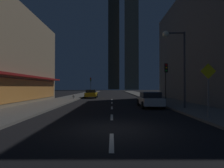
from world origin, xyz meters
name	(u,v)px	position (x,y,z in m)	size (l,w,h in m)	color
ground_plane	(112,96)	(0.00, 32.00, -0.05)	(78.00, 136.00, 0.10)	black
sidewalk_right	(144,95)	(7.00, 32.00, 0.07)	(4.00, 76.00, 0.15)	#605E59
sidewalk_left	(80,95)	(-7.00, 32.00, 0.07)	(4.00, 76.00, 0.15)	#605E59
lane_marking_center	(112,108)	(0.00, 8.40, 0.01)	(0.16, 23.00, 0.01)	silver
building_apartment_right	(220,49)	(14.50, 16.00, 7.05)	(11.00, 20.00, 14.10)	slate
skyscraper_distant_tall	(114,36)	(1.30, 128.07, 39.96)	(8.19, 6.71, 79.91)	#353328
skyscraper_distant_mid	(131,43)	(13.21, 114.72, 31.34)	(8.90, 6.54, 62.69)	#65604C
car_parked_near	(150,99)	(3.60, 8.79, 0.74)	(1.98, 4.24, 1.45)	silver
car_parked_far	(91,94)	(-3.60, 23.29, 0.74)	(1.98, 4.24, 1.45)	gold
fire_hydrant_far_left	(74,96)	(-5.90, 19.64, 0.45)	(0.42, 0.30, 0.65)	#B2B2B2
traffic_light_near_right	(166,74)	(5.50, 10.08, 3.19)	(0.32, 0.48, 4.20)	#2D2D2D
traffic_light_far_left	(91,82)	(-5.50, 38.67, 3.19)	(0.32, 0.48, 4.20)	#2D2D2D
street_lamp_right	(175,50)	(5.38, 7.09, 5.07)	(1.96, 0.56, 6.58)	#38383D
pedestrian_crossing_sign	(208,85)	(5.60, 2.13, 2.02)	(0.91, 0.08, 3.15)	slate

